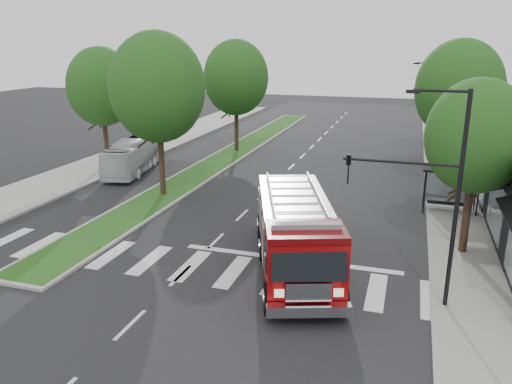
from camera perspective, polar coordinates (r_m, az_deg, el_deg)
ground at (r=24.86m, az=-4.61°, el=-5.60°), size 140.00×140.00×0.00m
sidewalk_right at (r=32.86m, az=23.18°, el=-1.18°), size 5.00×80.00×0.15m
sidewalk_left at (r=40.08m, az=-18.69°, el=2.37°), size 5.00×80.00×0.15m
median at (r=42.98m, az=-3.11°, el=4.18°), size 3.00×50.00×0.15m
bus_shelter at (r=30.43m, az=21.47°, el=1.52°), size 3.20×1.60×2.61m
tree_right_near at (r=23.76m, az=23.92°, el=5.81°), size 4.40×4.40×8.05m
tree_right_mid at (r=35.50m, az=22.20°, el=10.80°), size 5.60×5.60×9.72m
tree_right_far at (r=45.49m, az=21.23°, el=11.14°), size 5.00×5.00×8.73m
tree_median_near at (r=31.11m, az=-11.20°, el=11.63°), size 5.80×5.80×10.16m
tree_median_far at (r=43.92m, az=-2.31°, el=12.92°), size 5.60×5.60×9.72m
tree_left_mid at (r=40.44m, az=-17.25°, el=11.40°), size 5.20×5.20×9.16m
streetlight_right_near at (r=18.42m, az=19.46°, el=0.76°), size 4.08×0.22×8.00m
streetlight_right_far at (r=41.60m, az=19.73°, el=8.97°), size 2.11×0.20×8.00m
fire_engine at (r=21.38m, az=4.51°, el=-4.77°), size 5.84×10.09×3.36m
city_bus at (r=38.99m, az=-13.68°, el=4.16°), size 3.85×9.11×2.47m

